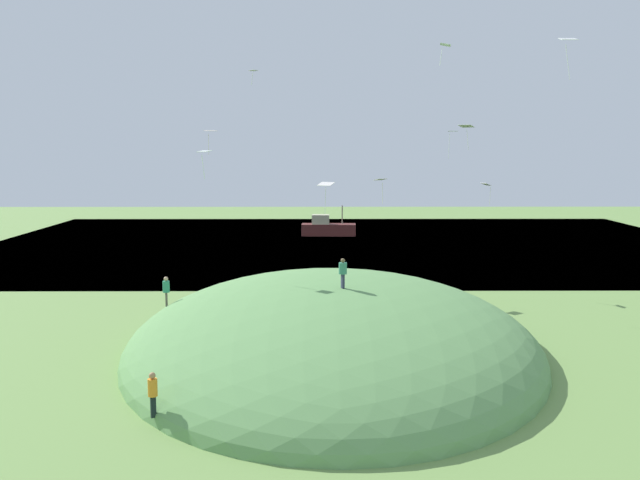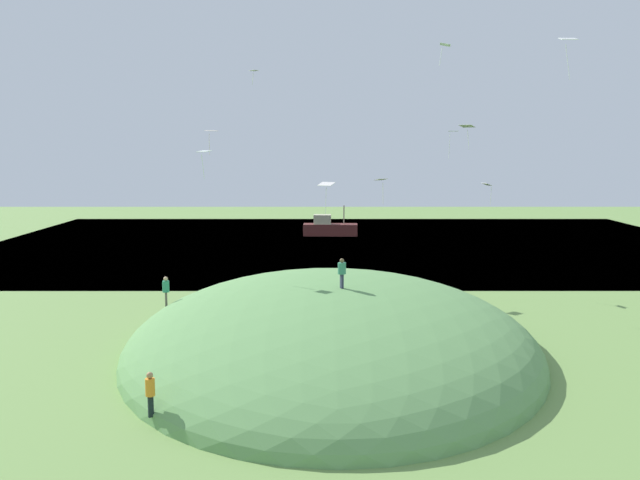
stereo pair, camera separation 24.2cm
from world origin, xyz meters
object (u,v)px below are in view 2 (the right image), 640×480
object	(u,v)px
person_watching_kites	(342,270)
kite_3	(211,132)
person_walking_path	(150,388)
kite_6	(568,42)
kite_0	(453,134)
kite_8	(445,46)
person_on_hilltop	(166,288)
kite_7	(204,153)
mooring_post	(385,285)
kite_1	(326,185)
kite_2	(467,127)
kite_9	(381,181)
kite_5	(487,186)
boat_on_lake	(329,228)
kite_4	(254,71)

from	to	relation	value
person_watching_kites	kite_3	world-z (taller)	kite_3
person_walking_path	kite_6	size ratio (longest dim) A/B	0.79
person_walking_path	kite_0	size ratio (longest dim) A/B	0.93
kite_8	person_watching_kites	bearing A→B (deg)	-45.85
person_walking_path	kite_6	xyz separation A→B (m)	(-13.50, 20.06, 14.84)
person_on_hilltop	kite_7	world-z (taller)	kite_7
kite_7	mooring_post	xyz separation A→B (m)	(-9.75, 11.60, -9.79)
kite_1	kite_2	distance (m)	11.21
person_watching_kites	kite_9	size ratio (longest dim) A/B	0.84
person_on_hilltop	kite_8	distance (m)	21.50
person_on_hilltop	kite_5	bearing A→B (deg)	-70.17
kite_2	person_on_hilltop	bearing A→B (deg)	-59.58
person_walking_path	kite_2	size ratio (longest dim) A/B	0.98
kite_3	boat_on_lake	bearing A→B (deg)	162.14
kite_0	kite_3	xyz separation A→B (m)	(-5.49, -17.53, 0.25)
kite_4	kite_9	bearing A→B (deg)	71.89
kite_1	kite_6	size ratio (longest dim) A/B	1.03
kite_4	kite_9	xyz separation A→B (m)	(3.09, 9.46, -8.14)
kite_8	kite_9	world-z (taller)	kite_8
kite_3	kite_1	bearing A→B (deg)	66.99
kite_7	kite_0	bearing A→B (deg)	115.93
kite_3	kite_7	size ratio (longest dim) A/B	1.14
kite_2	kite_9	distance (m)	7.48
person_watching_kites	kite_7	size ratio (longest dim) A/B	0.94
boat_on_lake	mooring_post	bearing A→B (deg)	98.47
kite_7	mooring_post	size ratio (longest dim) A/B	1.75
kite_5	mooring_post	world-z (taller)	kite_5
kite_2	mooring_post	size ratio (longest dim) A/B	1.91
kite_8	kite_7	bearing A→B (deg)	-86.49
person_watching_kites	kite_0	size ratio (longest dim) A/B	0.82
kite_0	kite_6	bearing A→B (deg)	25.62
kite_6	kite_8	distance (m)	6.75
kite_2	kite_7	distance (m)	20.62
kite_9	mooring_post	xyz separation A→B (m)	(0.12, 0.40, -7.71)
kite_6	kite_7	size ratio (longest dim) A/B	1.36
boat_on_lake	person_watching_kites	world-z (taller)	person_watching_kites
person_walking_path	kite_6	world-z (taller)	kite_6
kite_8	kite_9	xyz separation A→B (m)	(-9.01, -2.81, -8.29)
boat_on_lake	kite_7	world-z (taller)	kite_7
kite_7	kite_9	bearing A→B (deg)	131.39
kite_1	kite_2	size ratio (longest dim) A/B	1.28
kite_3	kite_6	xyz separation A→B (m)	(14.73, 21.96, 4.55)
kite_6	kite_2	bearing A→B (deg)	-167.03
mooring_post	kite_4	bearing A→B (deg)	-108.07
kite_1	kite_9	bearing A→B (deg)	95.61
kite_3	mooring_post	bearing A→B (deg)	75.25
kite_0	kite_5	size ratio (longest dim) A/B	1.16
person_watching_kites	mooring_post	distance (m)	15.77
mooring_post	boat_on_lake	bearing A→B (deg)	-173.60
boat_on_lake	kite_5	size ratio (longest dim) A/B	4.01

